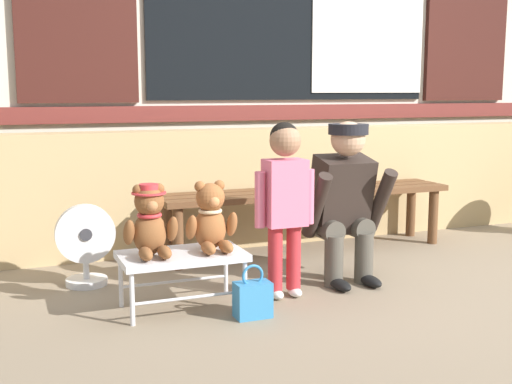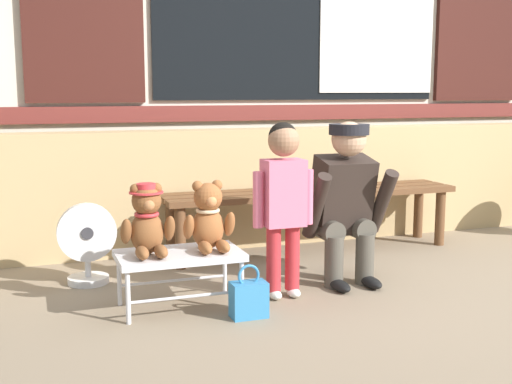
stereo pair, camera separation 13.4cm
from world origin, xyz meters
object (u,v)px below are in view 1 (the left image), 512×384
Objects in this scene: teddy_bear_with_hat at (150,222)px; child_standing at (285,190)px; adult_crouching at (345,201)px; teddy_bear_plain at (211,219)px; handbag_on_ground at (253,299)px; wooden_bench_long at (307,199)px; small_display_bench at (182,259)px; floor_fan at (86,245)px.

teddy_bear_with_hat is 0.38× the size of child_standing.
adult_crouching is at bearing 18.68° from child_standing.
teddy_bear_plain reaches higher than handbag_on_ground.
child_standing reaches higher than handbag_on_ground.
teddy_bear_with_hat is (-1.31, -0.89, 0.10)m from wooden_bench_long.
child_standing is at bearing -161.32° from adult_crouching.
teddy_bear_plain is (0.32, -0.00, -0.01)m from teddy_bear_with_hat.
handbag_on_ground is at bearing -62.57° from teddy_bear_plain.
teddy_bear_plain is at bearing -0.13° from teddy_bear_with_hat.
wooden_bench_long is at bearing 57.31° from child_standing.
small_display_bench reaches higher than handbag_on_ground.
teddy_bear_plain is at bearing -138.13° from wooden_bench_long.
child_standing reaches higher than adult_crouching.
teddy_bear_with_hat reaches higher than floor_fan.
adult_crouching reaches higher than handbag_on_ground.
small_display_bench is at bearing -179.49° from teddy_bear_plain.
adult_crouching reaches higher than wooden_bench_long.
teddy_bear_with_hat is at bearing -145.91° from wooden_bench_long.
handbag_on_ground is (-0.86, -1.14, -0.28)m from wooden_bench_long.
wooden_bench_long reaches higher than small_display_bench.
wooden_bench_long is 1.58m from teddy_bear_with_hat.
wooden_bench_long is 2.21× the size of adult_crouching.
child_standing reaches higher than small_display_bench.
handbag_on_ground is (0.13, -0.25, -0.37)m from teddy_bear_plain.
adult_crouching is 3.49× the size of handbag_on_ground.
wooden_bench_long is at bearing 37.70° from small_display_bench.
adult_crouching reaches higher than floor_fan.
handbag_on_ground is at bearing -126.89° from wooden_bench_long.
floor_fan is (-0.98, 0.61, -0.35)m from child_standing.
floor_fan is (-0.70, 0.86, 0.14)m from handbag_on_ground.
teddy_bear_with_hat is 0.76× the size of floor_fan.
small_display_bench is 2.35× the size of handbag_on_ground.
child_standing is (-0.57, -0.89, 0.22)m from wooden_bench_long.
wooden_bench_long is 1.45m from handbag_on_ground.
floor_fan is (-0.41, 0.61, -0.03)m from small_display_bench.
handbag_on_ground is at bearing -40.93° from small_display_bench.
teddy_bear_with_hat is 1.34× the size of handbag_on_ground.
floor_fan reaches higher than wooden_bench_long.
teddy_bear_with_hat is 1.20m from adult_crouching.
handbag_on_ground is (-0.74, -0.40, -0.38)m from adult_crouching.
small_display_bench is 0.66m from child_standing.
wooden_bench_long is 7.72× the size of handbag_on_ground.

